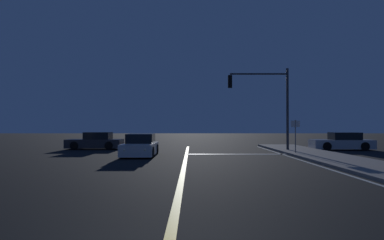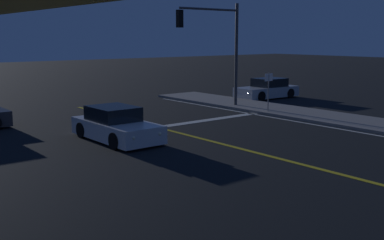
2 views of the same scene
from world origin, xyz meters
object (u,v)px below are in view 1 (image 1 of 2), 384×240
object	(u,v)px
car_distant_tail_white	(139,146)
car_lead_oncoming_charcoal	(95,142)
car_far_approaching_silver	(341,142)
traffic_signal_near_right	(265,96)
street_sign_corner	(294,131)

from	to	relation	value
car_distant_tail_white	car_lead_oncoming_charcoal	bearing A→B (deg)	-54.06
car_lead_oncoming_charcoal	car_far_approaching_silver	bearing A→B (deg)	-92.01
traffic_signal_near_right	street_sign_corner	distance (m)	3.95
car_lead_oncoming_charcoal	traffic_signal_near_right	bearing A→B (deg)	-100.69
car_lead_oncoming_charcoal	car_far_approaching_silver	world-z (taller)	same
car_far_approaching_silver	traffic_signal_near_right	xyz separation A→B (m)	(-6.17, -1.72, 3.41)
car_distant_tail_white	street_sign_corner	bearing A→B (deg)	-176.64
car_far_approaching_silver	car_distant_tail_white	bearing A→B (deg)	111.73
street_sign_corner	car_lead_oncoming_charcoal	bearing A→B (deg)	159.25
car_lead_oncoming_charcoal	car_distant_tail_white	bearing A→B (deg)	-143.03
car_lead_oncoming_charcoal	traffic_signal_near_right	world-z (taller)	traffic_signal_near_right
car_distant_tail_white	traffic_signal_near_right	size ratio (longest dim) A/B	0.73
car_lead_oncoming_charcoal	car_far_approaching_silver	xyz separation A→B (m)	(19.07, -0.84, 0.00)
car_far_approaching_silver	traffic_signal_near_right	bearing A→B (deg)	107.79
car_far_approaching_silver	car_distant_tail_white	size ratio (longest dim) A/B	1.04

